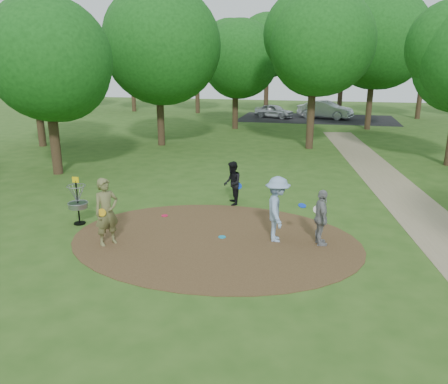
# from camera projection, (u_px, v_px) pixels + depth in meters

# --- Properties ---
(ground) EXTENTS (100.00, 100.00, 0.00)m
(ground) POSITION_uv_depth(u_px,v_px,m) (215.00, 240.00, 12.60)
(ground) COLOR #2D5119
(ground) RESTS_ON ground
(dirt_clearing) EXTENTS (8.40, 8.40, 0.02)m
(dirt_clearing) POSITION_uv_depth(u_px,v_px,m) (215.00, 240.00, 12.59)
(dirt_clearing) COLOR #47301C
(dirt_clearing) RESTS_ON ground
(footpath) EXTENTS (7.55, 39.89, 0.01)m
(footpath) POSITION_uv_depth(u_px,v_px,m) (442.00, 234.00, 13.04)
(footpath) COLOR #8C7A5B
(footpath) RESTS_ON ground
(parking_lot) EXTENTS (14.00, 8.00, 0.01)m
(parking_lot) POSITION_uv_depth(u_px,v_px,m) (317.00, 119.00, 40.16)
(parking_lot) COLOR black
(parking_lot) RESTS_ON ground
(player_observer_with_disc) EXTENTS (0.78, 0.84, 1.92)m
(player_observer_with_disc) POSITION_uv_depth(u_px,v_px,m) (107.00, 212.00, 12.04)
(player_observer_with_disc) COLOR #67673B
(player_observer_with_disc) RESTS_ON ground
(player_throwing_with_disc) EXTENTS (1.29, 1.32, 1.89)m
(player_throwing_with_disc) POSITION_uv_depth(u_px,v_px,m) (277.00, 209.00, 12.30)
(player_throwing_with_disc) COLOR #89A6CD
(player_throwing_with_disc) RESTS_ON ground
(player_walking_with_disc) EXTENTS (0.78, 0.90, 1.57)m
(player_walking_with_disc) POSITION_uv_depth(u_px,v_px,m) (232.00, 183.00, 15.56)
(player_walking_with_disc) COLOR black
(player_walking_with_disc) RESTS_ON ground
(player_waiting_with_disc) EXTENTS (0.63, 1.01, 1.61)m
(player_waiting_with_disc) POSITION_uv_depth(u_px,v_px,m) (321.00, 218.00, 12.03)
(player_waiting_with_disc) COLOR gray
(player_waiting_with_disc) RESTS_ON ground
(disc_ground_cyan) EXTENTS (0.22, 0.22, 0.02)m
(disc_ground_cyan) POSITION_uv_depth(u_px,v_px,m) (222.00, 237.00, 12.74)
(disc_ground_cyan) COLOR #168DB3
(disc_ground_cyan) RESTS_ON dirt_clearing
(disc_ground_red) EXTENTS (0.22, 0.22, 0.02)m
(disc_ground_red) POSITION_uv_depth(u_px,v_px,m) (165.00, 216.00, 14.52)
(disc_ground_red) COLOR #D61545
(disc_ground_red) RESTS_ON dirt_clearing
(car_left) EXTENTS (3.98, 2.74, 1.26)m
(car_left) POSITION_uv_depth(u_px,v_px,m) (274.00, 111.00, 40.48)
(car_left) COLOR #B4B7BC
(car_left) RESTS_ON ground
(car_right) EXTENTS (5.19, 3.14, 1.62)m
(car_right) POSITION_uv_depth(u_px,v_px,m) (325.00, 110.00, 39.91)
(car_right) COLOR #ACB0B4
(car_right) RESTS_ON ground
(disc_golf_basket) EXTENTS (0.63, 0.63, 1.54)m
(disc_golf_basket) POSITION_uv_depth(u_px,v_px,m) (77.00, 198.00, 13.61)
(disc_golf_basket) COLOR black
(disc_golf_basket) RESTS_ON ground
(tree_ring) EXTENTS (37.19, 45.78, 9.80)m
(tree_ring) POSITION_uv_depth(u_px,v_px,m) (282.00, 53.00, 20.87)
(tree_ring) COLOR #332316
(tree_ring) RESTS_ON ground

